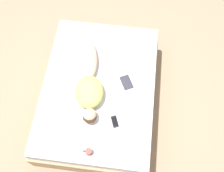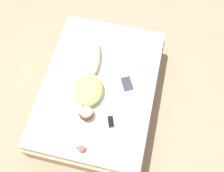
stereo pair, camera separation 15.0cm
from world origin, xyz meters
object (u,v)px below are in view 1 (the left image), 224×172
person (89,83)px  coffee_mug (88,152)px  cell_phone (115,122)px  open_magazine (133,80)px

person → coffee_mug: (-0.13, 0.85, -0.05)m
coffee_mug → cell_phone: bearing=-122.0°
person → open_magazine: 0.59m
person → open_magazine: (-0.56, -0.16, -0.09)m
open_magazine → cell_phone: size_ratio=2.95×
person → cell_phone: (-0.38, 0.44, -0.09)m
open_magazine → coffee_mug: 1.10m
person → cell_phone: 0.59m
person → coffee_mug: person is taller
open_magazine → cell_phone: same height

